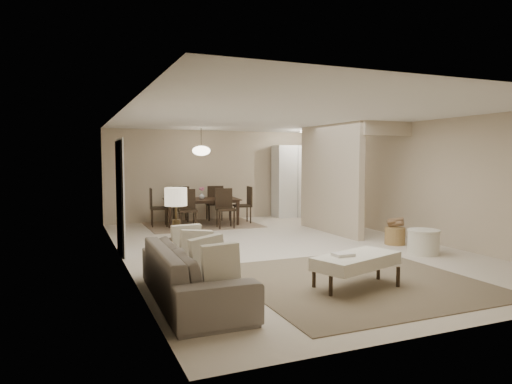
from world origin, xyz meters
name	(u,v)px	position (x,y,z in m)	size (l,w,h in m)	color
floor	(283,248)	(0.00, 0.00, 0.00)	(9.00, 9.00, 0.00)	beige
ceiling	(284,117)	(0.00, 0.00, 2.50)	(9.00, 9.00, 0.00)	white
back_wall	(214,175)	(0.00, 4.50, 1.25)	(6.00, 6.00, 0.00)	#C4B094
left_wall	(121,187)	(-3.00, 0.00, 1.25)	(9.00, 9.00, 0.00)	#C4B094
right_wall	(408,180)	(3.00, 0.00, 1.25)	(9.00, 9.00, 0.00)	#C4B094
partition	(330,179)	(1.80, 1.25, 1.25)	(0.15, 2.50, 2.50)	#C4B094
doorway	(120,198)	(-2.97, 0.60, 1.02)	(0.04, 0.90, 2.04)	black
pantry_cabinet	(293,181)	(2.35, 4.15, 1.05)	(1.20, 0.55, 2.10)	white
flush_light	(308,131)	(2.30, 3.20, 2.46)	(0.44, 0.44, 0.05)	white
living_rug	(355,280)	(-0.11, -2.55, 0.01)	(3.20, 3.20, 0.01)	brown
sofa	(194,273)	(-2.45, -2.55, 0.34)	(0.90, 2.31, 0.67)	slate
ottoman_bench	(356,261)	(-0.31, -2.85, 0.36)	(1.37, 0.94, 0.45)	beige
side_table	(177,259)	(-2.40, -1.40, 0.27)	(0.50, 0.50, 0.55)	black
table_lamp	(176,201)	(-2.40, -1.40, 1.11)	(0.32, 0.32, 0.76)	#40321B
round_pouf	(423,242)	(2.06, -1.51, 0.22)	(0.57, 0.57, 0.44)	beige
wicker_basket	(395,236)	(2.21, -0.56, 0.17)	(0.40, 0.40, 0.34)	olive
dining_rug	(202,225)	(-0.62, 3.55, 0.01)	(2.80, 2.10, 0.01)	#766149
dining_table	(202,212)	(-0.62, 3.55, 0.34)	(1.92, 1.07, 0.67)	black
dining_chairs	(202,206)	(-0.62, 3.55, 0.49)	(2.65, 2.03, 0.97)	black
vase	(202,196)	(-0.62, 3.55, 0.75)	(0.15, 0.15, 0.16)	silver
yellow_mat	(325,223)	(2.43, 2.50, 0.01)	(0.93, 0.57, 0.01)	yellow
pendant_light	(201,151)	(-0.62, 3.55, 1.92)	(0.46, 0.46, 0.71)	#40321B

